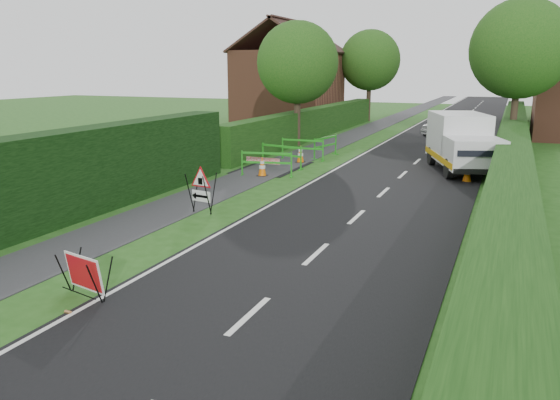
% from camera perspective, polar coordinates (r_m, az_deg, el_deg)
% --- Properties ---
extents(ground, '(120.00, 120.00, 0.00)m').
position_cam_1_polar(ground, '(12.79, -8.41, -5.59)').
color(ground, '#224F16').
rests_on(ground, ground).
extents(road_surface, '(6.00, 90.00, 0.02)m').
position_cam_1_polar(road_surface, '(45.62, 18.22, 7.64)').
color(road_surface, black).
rests_on(road_surface, ground).
extents(footpath, '(2.00, 90.00, 0.02)m').
position_cam_1_polar(footpath, '(46.42, 11.39, 8.14)').
color(footpath, '#2D2D30').
rests_on(footpath, ground).
extents(hedge_west_near, '(1.10, 18.00, 2.50)m').
position_cam_1_polar(hedge_west_near, '(15.89, -24.03, -2.84)').
color(hedge_west_near, black).
rests_on(hedge_west_near, ground).
extents(hedge_west_far, '(1.00, 24.00, 1.80)m').
position_cam_1_polar(hedge_west_far, '(34.47, 3.59, 6.58)').
color(hedge_west_far, '#14380F').
rests_on(hedge_west_far, ground).
extents(hedge_east, '(1.20, 50.00, 1.50)m').
position_cam_1_polar(hedge_east, '(26.60, 23.02, 3.46)').
color(hedge_east, '#14380F').
rests_on(hedge_east, ground).
extents(house_west, '(7.50, 7.40, 7.88)m').
position_cam_1_polar(house_west, '(43.49, 0.91, 11.87)').
color(house_west, brown).
rests_on(house_west, ground).
extents(tree_nw, '(4.40, 4.40, 6.70)m').
position_cam_1_polar(tree_nw, '(30.33, 1.85, 14.14)').
color(tree_nw, '#2D2116').
rests_on(tree_nw, ground).
extents(tree_ne, '(5.20, 5.20, 7.79)m').
position_cam_1_polar(tree_ne, '(32.28, 23.82, 14.23)').
color(tree_ne, '#2D2116').
rests_on(tree_ne, ground).
extents(tree_fw, '(4.80, 4.80, 7.24)m').
position_cam_1_polar(tree_fw, '(45.62, 9.38, 14.20)').
color(tree_fw, '#2D2116').
rests_on(tree_fw, ground).
extents(tree_fe, '(4.20, 4.20, 6.33)m').
position_cam_1_polar(tree_fe, '(48.27, 23.64, 12.51)').
color(tree_fe, '#2D2116').
rests_on(tree_fe, ground).
extents(red_rect_sign, '(1.06, 0.77, 0.83)m').
position_cam_1_polar(red_rect_sign, '(10.80, -19.80, -7.25)').
color(red_rect_sign, black).
rests_on(red_rect_sign, ground).
extents(triangle_sign, '(0.92, 0.92, 1.19)m').
position_cam_1_polar(triangle_sign, '(16.07, -8.37, 1.44)').
color(triangle_sign, black).
rests_on(triangle_sign, ground).
extents(works_van, '(3.57, 5.48, 2.34)m').
position_cam_1_polar(works_van, '(23.88, 18.49, 5.82)').
color(works_van, silver).
rests_on(works_van, ground).
extents(traffic_cone_0, '(0.38, 0.38, 0.79)m').
position_cam_1_polar(traffic_cone_0, '(21.68, 19.00, 2.79)').
color(traffic_cone_0, black).
rests_on(traffic_cone_0, ground).
extents(traffic_cone_1, '(0.38, 0.38, 0.79)m').
position_cam_1_polar(traffic_cone_1, '(23.41, 18.46, 3.58)').
color(traffic_cone_1, black).
rests_on(traffic_cone_1, ground).
extents(traffic_cone_2, '(0.38, 0.38, 0.79)m').
position_cam_1_polar(traffic_cone_2, '(26.51, 20.77, 4.49)').
color(traffic_cone_2, black).
rests_on(traffic_cone_2, ground).
extents(traffic_cone_3, '(0.38, 0.38, 0.79)m').
position_cam_1_polar(traffic_cone_3, '(21.67, -1.88, 3.52)').
color(traffic_cone_3, black).
rests_on(traffic_cone_3, ground).
extents(traffic_cone_4, '(0.38, 0.38, 0.79)m').
position_cam_1_polar(traffic_cone_4, '(24.86, 2.15, 4.81)').
color(traffic_cone_4, black).
rests_on(traffic_cone_4, ground).
extents(ped_barrier_0, '(2.09, 0.78, 1.00)m').
position_cam_1_polar(ped_barrier_0, '(21.63, -1.42, 4.14)').
color(ped_barrier_0, '#1F911A').
rests_on(ped_barrier_0, ground).
extents(ped_barrier_1, '(2.09, 0.77, 1.00)m').
position_cam_1_polar(ped_barrier_1, '(23.59, 0.15, 4.94)').
color(ped_barrier_1, '#1F911A').
rests_on(ped_barrier_1, ground).
extents(ped_barrier_2, '(2.07, 0.41, 1.00)m').
position_cam_1_polar(ped_barrier_2, '(25.61, 2.37, 5.61)').
color(ped_barrier_2, '#1F911A').
rests_on(ped_barrier_2, ground).
extents(ped_barrier_3, '(0.78, 2.09, 1.00)m').
position_cam_1_polar(ped_barrier_3, '(26.55, 4.78, 5.85)').
color(ped_barrier_3, '#1F911A').
rests_on(ped_barrier_3, ground).
extents(redwhite_plank, '(1.50, 0.07, 0.25)m').
position_cam_1_polar(redwhite_plank, '(22.81, -1.79, 3.02)').
color(redwhite_plank, red).
rests_on(redwhite_plank, ground).
extents(litter_can, '(0.12, 0.07, 0.07)m').
position_cam_1_polar(litter_can, '(10.39, -21.27, -11.05)').
color(litter_can, '#BF7F4C').
rests_on(litter_can, ground).
extents(hatchback_car, '(3.03, 4.25, 1.34)m').
position_cam_1_polar(hatchback_car, '(37.22, 16.96, 7.58)').
color(hatchback_car, silver).
rests_on(hatchback_car, ground).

